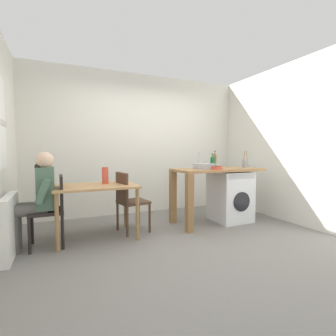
{
  "coord_description": "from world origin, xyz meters",
  "views": [
    {
      "loc": [
        -1.5,
        -3.03,
        1.2
      ],
      "look_at": [
        0.04,
        0.45,
        0.95
      ],
      "focal_mm": 26.88,
      "sensor_mm": 36.0,
      "label": 1
    }
  ],
  "objects_px": {
    "mixing_bowl": "(216,168)",
    "bottle_tall_green": "(213,162)",
    "seated_person": "(38,195)",
    "chair_opposite": "(129,199)",
    "washing_machine": "(230,196)",
    "dining_table": "(96,192)",
    "bottle_squat_brown": "(215,160)",
    "vase": "(105,175)",
    "chair_person_seat": "(53,207)",
    "utensil_crock": "(245,163)"
  },
  "relations": [
    {
      "from": "bottle_squat_brown",
      "to": "utensil_crock",
      "type": "xyz_separation_m",
      "value": [
        0.52,
        -0.2,
        -0.06
      ]
    },
    {
      "from": "utensil_crock",
      "to": "chair_opposite",
      "type": "bearing_deg",
      "value": 179.13
    },
    {
      "from": "chair_person_seat",
      "to": "seated_person",
      "type": "xyz_separation_m",
      "value": [
        -0.16,
        0.0,
        0.16
      ]
    },
    {
      "from": "chair_opposite",
      "to": "vase",
      "type": "bearing_deg",
      "value": -110.14
    },
    {
      "from": "chair_opposite",
      "to": "bottle_tall_green",
      "type": "relative_size",
      "value": 3.66
    },
    {
      "from": "dining_table",
      "to": "washing_machine",
      "type": "height_order",
      "value": "washing_machine"
    },
    {
      "from": "seated_person",
      "to": "utensil_crock",
      "type": "height_order",
      "value": "utensil_crock"
    },
    {
      "from": "chair_person_seat",
      "to": "washing_machine",
      "type": "relative_size",
      "value": 1.05
    },
    {
      "from": "chair_person_seat",
      "to": "bottle_squat_brown",
      "type": "bearing_deg",
      "value": -83.29
    },
    {
      "from": "seated_person",
      "to": "bottle_tall_green",
      "type": "bearing_deg",
      "value": -85.44
    },
    {
      "from": "seated_person",
      "to": "washing_machine",
      "type": "distance_m",
      "value": 2.98
    },
    {
      "from": "chair_opposite",
      "to": "vase",
      "type": "height_order",
      "value": "vase"
    },
    {
      "from": "chair_opposite",
      "to": "seated_person",
      "type": "distance_m",
      "value": 1.2
    },
    {
      "from": "seated_person",
      "to": "washing_machine",
      "type": "relative_size",
      "value": 1.4
    },
    {
      "from": "utensil_crock",
      "to": "dining_table",
      "type": "bearing_deg",
      "value": -179.89
    },
    {
      "from": "chair_person_seat",
      "to": "washing_machine",
      "type": "height_order",
      "value": "chair_person_seat"
    },
    {
      "from": "bottle_squat_brown",
      "to": "utensil_crock",
      "type": "distance_m",
      "value": 0.56
    },
    {
      "from": "chair_opposite",
      "to": "washing_machine",
      "type": "height_order",
      "value": "chair_opposite"
    },
    {
      "from": "chair_person_seat",
      "to": "vase",
      "type": "relative_size",
      "value": 3.77
    },
    {
      "from": "dining_table",
      "to": "bottle_tall_green",
      "type": "bearing_deg",
      "value": 3.04
    },
    {
      "from": "chair_opposite",
      "to": "washing_machine",
      "type": "xyz_separation_m",
      "value": [
        1.78,
        -0.09,
        -0.08
      ]
    },
    {
      "from": "mixing_bowl",
      "to": "bottle_squat_brown",
      "type": "bearing_deg",
      "value": 58.18
    },
    {
      "from": "bottle_tall_green",
      "to": "utensil_crock",
      "type": "bearing_deg",
      "value": -9.03
    },
    {
      "from": "chair_opposite",
      "to": "vase",
      "type": "distance_m",
      "value": 0.48
    },
    {
      "from": "bottle_squat_brown",
      "to": "utensil_crock",
      "type": "relative_size",
      "value": 0.99
    },
    {
      "from": "dining_table",
      "to": "seated_person",
      "type": "height_order",
      "value": "seated_person"
    },
    {
      "from": "bottle_tall_green",
      "to": "seated_person",
      "type": "bearing_deg",
      "value": -175.65
    },
    {
      "from": "chair_opposite",
      "to": "vase",
      "type": "xyz_separation_m",
      "value": [
        -0.33,
        0.06,
        0.35
      ]
    },
    {
      "from": "mixing_bowl",
      "to": "utensil_crock",
      "type": "relative_size",
      "value": 0.63
    },
    {
      "from": "washing_machine",
      "to": "chair_person_seat",
      "type": "bearing_deg",
      "value": -178.92
    },
    {
      "from": "chair_person_seat",
      "to": "mixing_bowl",
      "type": "distance_m",
      "value": 2.42
    },
    {
      "from": "washing_machine",
      "to": "utensil_crock",
      "type": "height_order",
      "value": "utensil_crock"
    },
    {
      "from": "dining_table",
      "to": "mixing_bowl",
      "type": "height_order",
      "value": "mixing_bowl"
    },
    {
      "from": "washing_machine",
      "to": "bottle_tall_green",
      "type": "height_order",
      "value": "bottle_tall_green"
    },
    {
      "from": "chair_person_seat",
      "to": "bottle_tall_green",
      "type": "distance_m",
      "value": 2.6
    },
    {
      "from": "mixing_bowl",
      "to": "vase",
      "type": "xyz_separation_m",
      "value": [
        -1.68,
        0.34,
        -0.09
      ]
    },
    {
      "from": "mixing_bowl",
      "to": "bottle_tall_green",
      "type": "bearing_deg",
      "value": 64.84
    },
    {
      "from": "utensil_crock",
      "to": "vase",
      "type": "xyz_separation_m",
      "value": [
        -2.48,
        0.09,
        -0.13
      ]
    },
    {
      "from": "seated_person",
      "to": "mixing_bowl",
      "type": "height_order",
      "value": "seated_person"
    },
    {
      "from": "vase",
      "to": "bottle_tall_green",
      "type": "bearing_deg",
      "value": 0.18
    },
    {
      "from": "dining_table",
      "to": "washing_machine",
      "type": "xyz_separation_m",
      "value": [
        2.26,
        -0.05,
        -0.21
      ]
    },
    {
      "from": "bottle_squat_brown",
      "to": "mixing_bowl",
      "type": "xyz_separation_m",
      "value": [
        -0.28,
        -0.45,
        -0.11
      ]
    },
    {
      "from": "washing_machine",
      "to": "bottle_squat_brown",
      "type": "relative_size",
      "value": 2.89
    },
    {
      "from": "seated_person",
      "to": "mixing_bowl",
      "type": "relative_size",
      "value": 6.34
    },
    {
      "from": "chair_opposite",
      "to": "seated_person",
      "type": "relative_size",
      "value": 0.75
    },
    {
      "from": "bottle_tall_green",
      "to": "chair_person_seat",
      "type": "bearing_deg",
      "value": -175.36
    },
    {
      "from": "seated_person",
      "to": "chair_opposite",
      "type": "bearing_deg",
      "value": -83.16
    },
    {
      "from": "chair_opposite",
      "to": "bottle_squat_brown",
      "type": "relative_size",
      "value": 3.02
    },
    {
      "from": "chair_opposite",
      "to": "seated_person",
      "type": "bearing_deg",
      "value": -92.74
    },
    {
      "from": "dining_table",
      "to": "mixing_bowl",
      "type": "relative_size",
      "value": 5.81
    }
  ]
}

